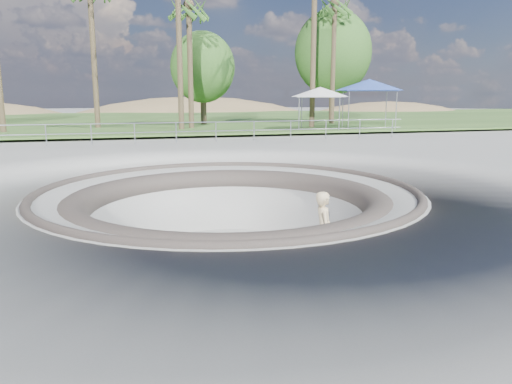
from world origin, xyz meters
TOP-DOWN VIEW (x-y plane):
  - ground at (0.00, 0.00)m, footprint 180.00×180.00m
  - skate_bowl at (0.00, 0.00)m, footprint 14.00×14.00m
  - grass_strip at (0.00, 34.00)m, footprint 180.00×36.00m
  - distant_hills at (3.78, 57.17)m, footprint 103.20×45.00m
  - safety_railing at (0.00, 12.00)m, footprint 25.00×0.06m
  - skateboard at (2.09, -1.66)m, footprint 0.76×0.47m
  - skater at (2.09, -1.66)m, footprint 0.61×0.81m
  - canopy_white at (10.13, 18.00)m, footprint 4.92×4.92m
  - canopy_blue at (13.65, 18.00)m, footprint 6.15×6.15m
  - palm_d at (2.11, 21.29)m, footprint 2.60×2.60m
  - palm_f at (13.47, 23.56)m, footprint 2.60×2.60m
  - bushy_tree_mid at (3.63, 25.30)m, footprint 4.86×4.41m
  - bushy_tree_right at (14.61, 26.18)m, footprint 6.38×5.80m

SIDE VIEW (x-z plane):
  - distant_hills at x=3.78m, z-range -21.32..7.28m
  - skateboard at x=2.09m, z-range -1.88..-1.80m
  - skate_bowl at x=0.00m, z-range -3.88..0.22m
  - skater at x=2.09m, z-range -1.82..0.17m
  - ground at x=0.00m, z-range 0.00..0.00m
  - grass_strip at x=0.00m, z-range 0.16..0.28m
  - safety_railing at x=0.00m, z-range 0.18..1.20m
  - canopy_white at x=10.13m, z-range 1.30..4.03m
  - canopy_blue at x=13.65m, z-range 1.51..4.78m
  - bushy_tree_mid at x=3.63m, z-range 1.01..8.01m
  - bushy_tree_right at x=14.61m, z-range 1.28..10.48m
  - palm_d at x=2.11m, z-range 3.34..12.24m
  - palm_f at x=13.47m, z-range 3.78..13.70m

